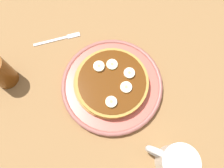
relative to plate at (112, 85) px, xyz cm
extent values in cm
cube|color=olive|center=(0.00, 0.00, -2.59)|extent=(140.00, 140.00, 3.00)
cylinder|color=#CC594C|center=(0.00, 0.00, -0.25)|extent=(25.17, 25.17, 1.69)
torus|color=#965750|center=(0.00, 0.00, 0.34)|extent=(25.59, 25.59, 1.18)
cylinder|color=#AF7E42|center=(0.52, -0.17, 1.24)|extent=(18.10, 18.10, 1.30)
cylinder|color=#B9893D|center=(-0.18, -0.26, 2.54)|extent=(17.75, 17.75, 1.30)
cylinder|color=#592B0A|center=(0.00, 0.00, 3.27)|extent=(16.43, 16.43, 0.16)
cylinder|color=#EEECB3|center=(-2.16, 4.77, 3.63)|extent=(2.70, 2.70, 0.89)
cylinder|color=tan|center=(-2.16, 4.77, 4.12)|extent=(0.76, 0.76, 0.08)
cylinder|color=#FAF3C1|center=(-2.89, -3.51, 3.64)|extent=(2.67, 2.67, 0.90)
cylinder|color=tan|center=(-2.89, -3.51, 4.13)|extent=(0.75, 0.75, 0.08)
cylinder|color=#FCF4C6|center=(4.45, -1.85, 3.64)|extent=(2.74, 2.74, 0.90)
cylinder|color=tan|center=(4.45, -1.85, 4.13)|extent=(0.77, 0.77, 0.08)
cylinder|color=#EBF2BB|center=(1.85, -3.77, 3.51)|extent=(2.74, 2.74, 0.64)
cylinder|color=tan|center=(1.85, -3.77, 3.86)|extent=(0.77, 0.77, 0.08)
cylinder|color=#FAE7BB|center=(-3.71, -0.18, 3.53)|extent=(2.79, 2.79, 0.69)
cylinder|color=tan|center=(-3.71, -0.18, 3.92)|extent=(0.78, 0.78, 0.08)
cylinder|color=white|center=(-20.48, 10.43, 3.21)|extent=(7.74, 7.74, 8.61)
cylinder|color=black|center=(-20.48, 10.43, 6.66)|extent=(6.58, 6.58, 0.52)
torus|color=white|center=(-16.42, 10.43, 3.21)|extent=(6.21, 1.39, 6.21)
cube|color=silver|center=(20.97, -4.29, -0.84)|extent=(7.52, 6.89, 0.50)
cube|color=silver|center=(16.15, -8.65, -0.84)|extent=(3.44, 3.28, 0.50)
camera|label=1|loc=(-7.89, 15.98, 54.94)|focal=36.62mm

